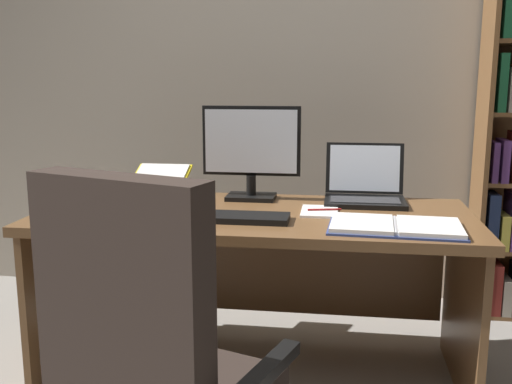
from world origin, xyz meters
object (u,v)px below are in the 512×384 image
Objects in this scene: keyboard at (235,217)px; pen at (324,209)px; notepad at (320,211)px; reading_stand_with_book at (159,180)px; coffee_mug at (88,191)px; desk at (257,250)px; laptop at (365,190)px; open_binder at (395,226)px; monitor at (251,153)px; computer_mouse at (161,213)px.

pen is at bearing 27.98° from keyboard.
reading_stand_with_book is at bearing 158.65° from notepad.
keyboard is at bearing -46.62° from reading_stand_with_book.
keyboard is 0.76m from coffee_mug.
keyboard is at bearing -19.50° from coffee_mug.
notepad is (0.32, 0.18, -0.01)m from keyboard.
desk is 6.21× the size of reading_stand_with_book.
coffee_mug is at bearing 160.50° from keyboard.
laptop reaches higher than pen.
keyboard is 0.84× the size of open_binder.
keyboard is at bearing -90.00° from monitor.
reading_stand_with_book reaches higher than keyboard.
pen is (0.80, -0.31, -0.05)m from reading_stand_with_book.
reading_stand_with_book is (-0.46, 0.07, -0.15)m from monitor.
monitor reaches higher than open_binder.
coffee_mug is (-1.06, 0.07, 0.03)m from pen.
coffee_mug reaches higher than pen.
coffee_mug is at bearing 178.72° from desk.
laptop is 1.68× the size of notepad.
pen is 1.50× the size of coffee_mug.
pen is (0.64, 0.18, -0.01)m from computer_mouse.
notepad is 1.50× the size of pen.
laptop reaches higher than open_binder.
computer_mouse is 0.74× the size of pen.
laptop is at bearing -3.71° from reading_stand_with_book.
monitor is at bearing -8.33° from reading_stand_with_book.
monitor reaches higher than notepad.
laptop is 3.38× the size of computer_mouse.
keyboard is 1.46× the size of reading_stand_with_book.
coffee_mug reaches higher than open_binder.
desk is 12.79× the size of pen.
monitor is at bearing 145.11° from pen.
monitor reaches higher than pen.
reading_stand_with_book is (-0.97, 0.06, 0.01)m from laptop.
reading_stand_with_book is 1.37× the size of notepad.
coffee_mug reaches higher than computer_mouse.
desk is 0.62m from reading_stand_with_book.
desk is 0.31m from keyboard.
monitor reaches higher than keyboard.
desk is at bearing 168.28° from notepad.
pen reaches higher than desk.
desk is 0.55m from laptop.
computer_mouse reaches higher than keyboard.
reading_stand_with_book is at bearing 108.19° from computer_mouse.
monitor is at bearing 12.97° from coffee_mug.
desk is at bearing -73.70° from monitor.
notepad is (0.62, 0.18, -0.02)m from computer_mouse.
laptop is 0.97m from reading_stand_with_book.
notepad is (-0.19, -0.24, -0.05)m from laptop.
monitor is at bearing 145.73° from open_binder.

